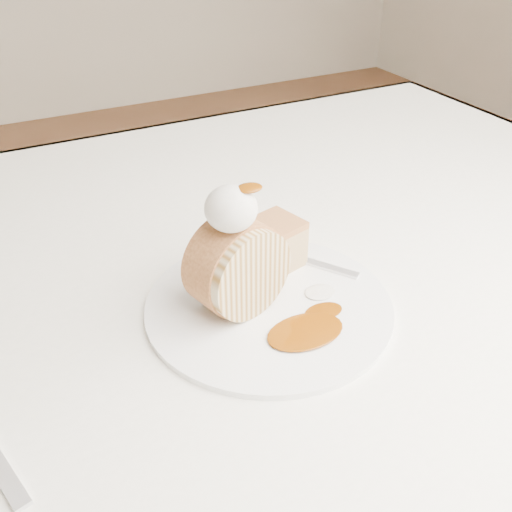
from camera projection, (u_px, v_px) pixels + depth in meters
table at (206, 313)px, 0.74m from camera, size 1.40×0.90×0.75m
plate at (269, 305)px, 0.60m from camera, size 0.32×0.32×0.01m
roulade_slice at (238, 267)px, 0.57m from camera, size 0.11×0.08×0.10m
cake_chunk at (274, 246)px, 0.65m from camera, size 0.07×0.07×0.05m
whipped_cream at (231, 209)px, 0.53m from camera, size 0.05×0.05×0.04m
caramel_drizzle at (249, 182)px, 0.52m from camera, size 0.03×0.02×0.01m
caramel_pool at (305, 331)px, 0.56m from camera, size 0.09×0.07×0.00m
fork at (313, 263)px, 0.66m from camera, size 0.10×0.14×0.00m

